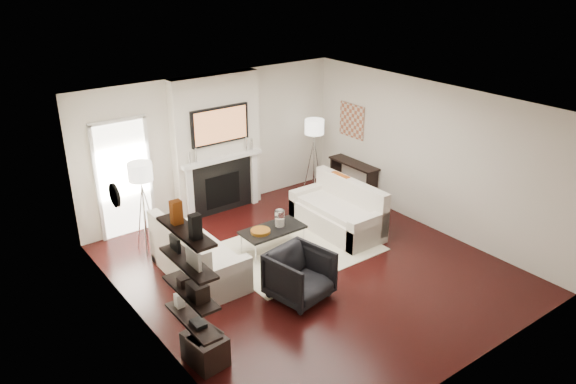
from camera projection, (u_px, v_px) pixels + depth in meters
room_envelope at (311, 192)px, 8.62m from camera, size 6.00×6.00×6.00m
chimney_breast at (217, 145)px, 10.73m from camera, size 1.80×0.25×2.70m
fireplace_surround at (222, 187)px, 10.96m from camera, size 1.30×0.02×1.04m
firebox at (223, 190)px, 10.98m from camera, size 0.75×0.02×0.65m
mantel_pilaster_l at (190, 195)px, 10.53m from camera, size 0.12×0.08×1.10m
mantel_pilaster_r at (254, 178)px, 11.32m from camera, size 0.12×0.08×1.10m
mantel_shelf at (222, 159)px, 10.69m from camera, size 1.70×0.18×0.07m
tv_body at (220, 125)px, 10.45m from camera, size 1.20×0.06×0.70m
tv_screen at (221, 126)px, 10.42m from camera, size 1.10×0.00×0.62m
candlestick_l_tall at (196, 155)px, 10.32m from camera, size 0.04×0.04×0.30m
candlestick_l_short at (190, 158)px, 10.26m from camera, size 0.04×0.04×0.24m
candlestick_r_tall at (246, 144)px, 10.92m from camera, size 0.04×0.04×0.30m
candlestick_r_short at (252, 144)px, 11.01m from camera, size 0.04×0.04×0.24m
hallway_panel at (124, 179)px, 9.91m from camera, size 0.90×0.02×2.10m
door_trim_l at (97, 186)px, 9.63m from camera, size 0.06×0.06×2.16m
door_trim_r at (150, 174)px, 10.16m from camera, size 0.06×0.06×2.16m
door_trim_top at (117, 121)px, 9.47m from camera, size 1.02×0.06×0.06m
rug at (296, 249)px, 9.74m from camera, size 2.60×2.00×0.01m
loveseat_left_base at (200, 264)px, 8.86m from camera, size 0.85×1.80×0.42m
loveseat_left_back at (179, 253)px, 8.55m from camera, size 0.18×1.80×0.80m
loveseat_left_arm_n at (226, 282)px, 8.23m from camera, size 0.85×0.18×0.60m
loveseat_left_arm_s at (176, 240)px, 9.42m from camera, size 0.85×0.18×0.60m
loveseat_left_cushion at (201, 249)px, 8.79m from camera, size 0.63×1.44×0.10m
pillow_left_orange at (169, 234)px, 8.69m from camera, size 0.10×0.42×0.42m
pillow_left_charcoal at (187, 250)px, 8.25m from camera, size 0.10×0.40×0.40m
loveseat_right_base at (337, 220)px, 10.32m from camera, size 0.85×1.80×0.42m
loveseat_right_back at (351, 200)px, 10.38m from camera, size 0.18×1.80×0.80m
loveseat_right_arm_n at (368, 232)px, 9.69m from camera, size 0.85×0.18×0.60m
loveseat_right_arm_s at (309, 201)px, 10.88m from camera, size 0.85×0.18×0.60m
loveseat_right_cushion at (335, 208)px, 10.19m from camera, size 0.63×1.44×0.10m
pillow_right_orange at (340, 185)px, 10.52m from camera, size 0.10×0.42×0.42m
pillow_right_charcoal at (363, 196)px, 10.08m from camera, size 0.10×0.40×0.40m
coffee_table at (273, 230)px, 9.55m from camera, size 1.10×0.55×0.04m
coffee_leg_nw at (256, 254)px, 9.19m from camera, size 0.02×0.02×0.38m
coffee_leg_ne at (304, 237)px, 9.74m from camera, size 0.02×0.02×0.38m
coffee_leg_sw at (241, 244)px, 9.51m from camera, size 0.02×0.02×0.38m
coffee_leg_se at (288, 228)px, 10.07m from camera, size 0.02×0.02×0.38m
hurricane_glass at (280, 219)px, 9.56m from camera, size 0.18×0.18×0.31m
hurricane_candle at (280, 222)px, 9.59m from camera, size 0.10×0.10×0.15m
copper_bowl at (260, 231)px, 9.39m from camera, size 0.33×0.33×0.06m
armchair at (300, 273)px, 8.23m from camera, size 0.93×0.89×0.83m
lamp_left_post at (145, 219)px, 9.49m from camera, size 0.02×0.02×1.20m
lamp_left_shade at (140, 172)px, 9.15m from camera, size 0.40×0.40×0.30m
lamp_left_leg_a at (151, 217)px, 9.55m from camera, size 0.25×0.02×1.23m
lamp_left_leg_b at (140, 217)px, 9.53m from camera, size 0.14×0.22×1.23m
lamp_left_leg_c at (145, 221)px, 9.39m from camera, size 0.14×0.22×1.23m
lamp_right_post at (314, 166)px, 11.83m from camera, size 0.02×0.02×1.20m
lamp_right_shade at (314, 127)px, 11.50m from camera, size 0.40×0.40×0.30m
lamp_right_leg_a at (318, 164)px, 11.89m from camera, size 0.25×0.02×1.23m
lamp_right_leg_b at (309, 165)px, 11.87m from camera, size 0.14×0.22×1.23m
lamp_right_leg_c at (314, 167)px, 11.73m from camera, size 0.14×0.22×1.23m
console_top at (354, 164)px, 11.57m from camera, size 0.35×1.20×0.04m
console_leg_n at (372, 189)px, 11.32m from camera, size 0.30×0.04×0.71m
console_leg_s at (336, 173)px, 12.13m from camera, size 0.30×0.04×0.71m
wall_art at (352, 121)px, 11.55m from camera, size 0.03×0.70×0.70m
shelf_bottom at (193, 321)px, 6.70m from camera, size 0.25×1.00×0.03m
shelf_lower at (190, 292)px, 6.54m from camera, size 0.25×1.00×0.04m
shelf_upper at (188, 262)px, 6.38m from camera, size 0.25×1.00×0.04m
shelf_top at (185, 231)px, 6.22m from camera, size 0.25×1.00×0.04m
decor_magfile_a at (195, 227)px, 5.98m from camera, size 0.12×0.10×0.28m
decor_magfile_b at (176, 212)px, 6.31m from camera, size 0.12×0.10×0.28m
decor_frame_a at (194, 258)px, 6.22m from camera, size 0.04×0.30×0.22m
decor_frame_b at (175, 244)px, 6.57m from camera, size 0.04×0.22×0.18m
decor_wine_rack at (198, 291)px, 6.35m from camera, size 0.18×0.25×0.20m
decor_box_small at (185, 281)px, 6.61m from camera, size 0.15×0.12×0.12m
decor_books at (198, 324)px, 6.57m from camera, size 0.14×0.20×0.05m
decor_box_tall at (179, 300)px, 6.90m from camera, size 0.10×0.10×0.18m
clock_rim at (115, 195)px, 7.64m from camera, size 0.04×0.34×0.34m
clock_face at (116, 195)px, 7.65m from camera, size 0.01×0.29×0.29m
ottoman_near at (203, 346)px, 7.05m from camera, size 0.46×0.46×0.40m
ottoman_far at (208, 352)px, 6.94m from camera, size 0.44×0.44×0.40m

